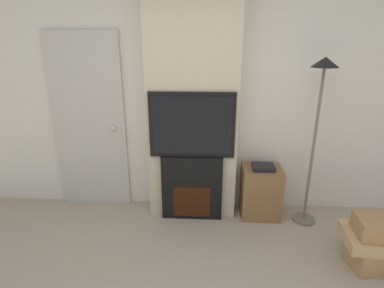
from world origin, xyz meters
name	(u,v)px	position (x,y,z in m)	size (l,w,h in m)	color
wall_back	(194,97)	(0.00, 2.03, 1.35)	(6.00, 0.06, 2.70)	silver
chimney_breast	(193,100)	(0.00, 1.85, 1.35)	(0.98, 0.30, 2.70)	beige
fireplace	(192,187)	(0.00, 1.70, 0.37)	(0.68, 0.15, 0.75)	black
television	(192,125)	(0.00, 1.70, 1.11)	(0.91, 0.07, 0.71)	black
floor_lamp	(320,103)	(1.28, 1.68, 1.36)	(0.27, 0.27, 1.81)	#726651
box_stack	(373,242)	(1.67, 0.97, 0.25)	(0.52, 0.47, 0.48)	tan
media_stand	(261,191)	(0.79, 1.77, 0.31)	(0.44, 0.36, 0.65)	brown
entry_door	(89,124)	(-1.22, 1.97, 1.03)	(0.85, 0.09, 2.06)	#BCB7AD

